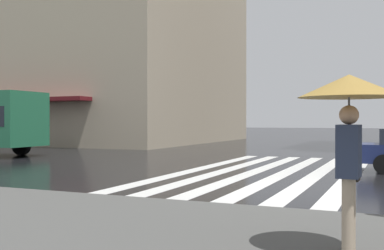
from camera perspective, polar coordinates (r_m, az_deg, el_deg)
name	(u,v)px	position (r m, az deg, el deg)	size (l,w,h in m)	color
ground_plane	(322,193)	(11.36, 15.48, -7.91)	(220.00, 220.00, 0.00)	black
zebra_crossing	(271,172)	(15.67, 9.55, -5.58)	(13.00, 5.50, 0.01)	silver
haussmann_block_mid	(74,37)	(42.61, -14.11, 10.23)	(20.62, 25.10, 18.18)	tan
pedestrian_with_floral_umbrella	(349,105)	(5.65, 18.46, 2.29)	(1.16, 1.16, 2.03)	#2D3851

